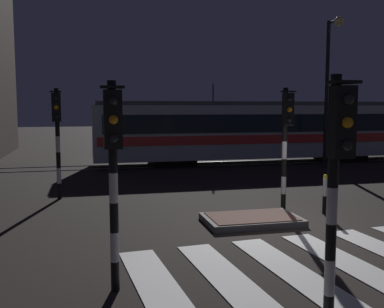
% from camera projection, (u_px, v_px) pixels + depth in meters
% --- Properties ---
extents(ground_plane, '(120.00, 120.00, 0.00)m').
position_uv_depth(ground_plane, '(289.00, 227.00, 11.01)').
color(ground_plane, black).
extents(rail_near, '(80.00, 0.12, 0.03)m').
position_uv_depth(rail_near, '(186.00, 166.00, 22.19)').
color(rail_near, '#59595E').
rests_on(rail_near, ground).
extents(rail_far, '(80.00, 0.12, 0.03)m').
position_uv_depth(rail_far, '(180.00, 163.00, 23.58)').
color(rail_far, '#59595E').
rests_on(rail_far, ground).
extents(crosswalk_zebra, '(8.48, 5.29, 0.02)m').
position_uv_depth(crosswalk_zebra, '(362.00, 271.00, 8.07)').
color(crosswalk_zebra, silver).
rests_on(crosswalk_zebra, ground).
extents(traffic_island, '(2.42, 1.51, 0.18)m').
position_uv_depth(traffic_island, '(252.00, 219.00, 11.44)').
color(traffic_island, slate).
rests_on(traffic_island, ground).
extents(traffic_light_median_centre, '(0.36, 0.42, 3.50)m').
position_uv_depth(traffic_light_median_centre, '(286.00, 131.00, 12.42)').
color(traffic_light_median_centre, black).
rests_on(traffic_light_median_centre, ground).
extents(traffic_light_kerb_mid_left, '(0.36, 0.42, 3.38)m').
position_uv_depth(traffic_light_kerb_mid_left, '(337.00, 165.00, 5.64)').
color(traffic_light_kerb_mid_left, black).
rests_on(traffic_light_kerb_mid_left, ground).
extents(traffic_light_corner_far_left, '(0.36, 0.42, 3.56)m').
position_uv_depth(traffic_light_corner_far_left, '(57.00, 127.00, 14.09)').
color(traffic_light_corner_far_left, black).
rests_on(traffic_light_corner_far_left, ground).
extents(traffic_light_corner_near_left, '(0.36, 0.42, 3.38)m').
position_uv_depth(traffic_light_corner_near_left, '(113.00, 155.00, 6.92)').
color(traffic_light_corner_near_left, black).
rests_on(traffic_light_corner_near_left, ground).
extents(street_lamp_trackside_right, '(0.44, 1.21, 7.08)m').
position_uv_depth(street_lamp_trackside_right, '(330.00, 75.00, 21.16)').
color(street_lamp_trackside_right, black).
rests_on(street_lamp_trackside_right, ground).
extents(tram, '(17.64, 2.58, 4.15)m').
position_uv_depth(tram, '(260.00, 130.00, 23.66)').
color(tram, '#B2BCC1').
rests_on(tram, ground).
extents(bollard_island_edge, '(0.12, 0.12, 1.11)m').
position_uv_depth(bollard_island_edge, '(325.00, 194.00, 12.37)').
color(bollard_island_edge, black).
rests_on(bollard_island_edge, ground).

